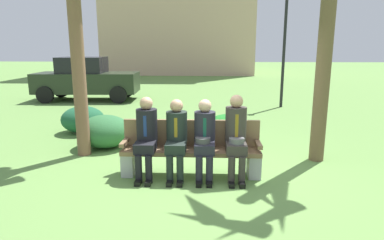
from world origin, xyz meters
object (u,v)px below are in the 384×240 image
Objects in this scene: seated_man_centerright at (205,135)px; parked_car_near at (86,79)px; seated_man_centerleft at (176,135)px; seated_man_rightmost at (236,133)px; shrub_near_bench at (83,119)px; park_bench at (191,149)px; seated_man_leftmost at (146,133)px; street_lamp at (285,38)px; shrub_mid_lawn at (228,130)px; shrub_far_lawn at (105,131)px.

seated_man_centerright is 9.10m from parked_car_near.
seated_man_rightmost is at bearing 0.12° from seated_man_centerleft.
seated_man_rightmost reaches higher than seated_man_centerleft.
seated_man_centerleft is at bearing -47.10° from shrub_near_bench.
park_bench is 0.80m from seated_man_rightmost.
seated_man_leftmost reaches higher than seated_man_centerright.
seated_man_centerleft is 0.94× the size of seated_man_rightmost.
parked_car_near is 7.57m from street_lamp.
shrub_mid_lawn is 5.61m from street_lamp.
seated_man_leftmost is 1.44m from seated_man_rightmost.
shrub_near_bench is 3.63m from shrub_mid_lawn.
shrub_mid_lawn is at bearing 62.75° from seated_man_centerleft.
park_bench is 3.85m from shrub_near_bench.
seated_man_leftmost is 7.67m from street_lamp.
seated_man_centerright is at bearing -58.85° from parked_car_near.
seated_man_rightmost is at bearing -30.96° from shrub_far_lawn.
seated_man_centerright is 1.17× the size of shrub_mid_lawn.
seated_man_centerleft is at bearing -114.96° from street_lamp.
seated_man_centerright is at bearing -36.70° from shrub_far_lawn.
shrub_mid_lawn is at bearing 5.52° from shrub_far_lawn.
shrub_far_lawn is at bearing 136.59° from seated_man_centerleft.
seated_man_leftmost is at bearing -53.20° from shrub_far_lawn.
shrub_far_lawn is at bearing 143.30° from seated_man_centerright.
parked_car_near is at bearing 121.15° from seated_man_centerright.
seated_man_centerright is 0.94× the size of seated_man_rightmost.
parked_car_near is at bearing 118.66° from seated_man_centerleft.
parked_car_near is at bearing 115.83° from seated_man_leftmost.
street_lamp is (2.12, 6.60, 1.60)m from seated_man_rightmost.
seated_man_leftmost reaches higher than shrub_far_lawn.
seated_man_rightmost is (0.72, -0.13, 0.31)m from park_bench.
seated_man_centerleft reaches higher than shrub_near_bench.
seated_man_leftmost is at bearing -128.12° from shrub_mid_lawn.
seated_man_rightmost reaches higher than shrub_far_lawn.
seated_man_centerleft is 0.45m from seated_man_centerright.
seated_man_centerleft is 1.21× the size of shrub_near_bench.
street_lamp is at bearing 65.04° from seated_man_centerleft.
park_bench is at bearing -112.74° from shrub_mid_lawn.
shrub_far_lawn is (-1.66, 1.57, -0.37)m from seated_man_centerleft.
shrub_near_bench is (-2.57, 2.77, -0.38)m from seated_man_centerleft.
shrub_far_lawn is at bearing -133.25° from street_lamp.
shrub_mid_lawn is (0.94, 1.82, -0.37)m from seated_man_centerleft.
seated_man_leftmost is at bearing -169.86° from park_bench.
seated_man_centerright reaches higher than shrub_near_bench.
park_bench is 7.33m from street_lamp.
seated_man_centerright is (0.45, -0.01, -0.00)m from seated_man_centerleft.
seated_man_rightmost is 4.50m from shrub_near_bench.
seated_man_rightmost is 1.28× the size of shrub_near_bench.
park_bench is at bearing -37.27° from shrub_far_lawn.
seated_man_leftmost is 0.33× the size of parked_car_near.
parked_car_near is at bearing 131.06° from shrub_mid_lawn.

